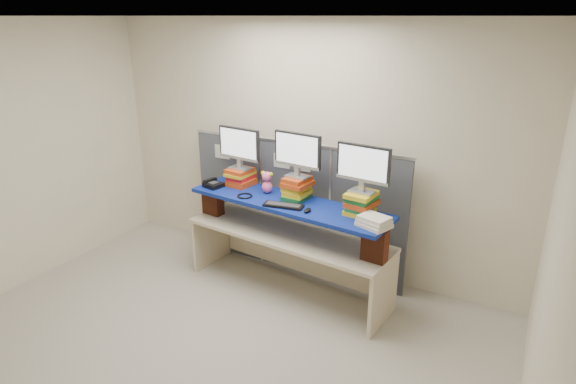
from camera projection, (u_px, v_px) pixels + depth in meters
The scene contains 18 objects.
room at pixel (190, 208), 3.74m from camera, with size 5.00×4.00×2.80m.
cubicle_partition at pixel (295, 207), 5.43m from camera, with size 2.60×0.06×1.53m.
desk at pixel (288, 244), 5.05m from camera, with size 2.28×0.88×0.68m.
brick_pier_left at pixel (213, 201), 5.44m from camera, with size 0.23×0.12×0.31m, color maroon.
brick_pier_right at pixel (375, 245), 4.39m from camera, with size 0.23×0.12×0.31m, color maroon.
blue_board at pixel (288, 203), 4.89m from camera, with size 2.18×0.55×0.04m, color navy.
book_stack_left at pixel (241, 177), 5.32m from camera, with size 0.28×0.31×0.19m.
book_stack_center at pixel (297, 188), 4.91m from camera, with size 0.28×0.32×0.23m.
book_stack_right at pixel (361, 203), 4.55m from camera, with size 0.29×0.34×0.22m.
monitor_left at pixel (239, 146), 5.20m from camera, with size 0.53×0.17×0.46m.
monitor_center at pixel (297, 152), 4.79m from camera, with size 0.53×0.17×0.46m.
monitor_right at pixel (363, 166), 4.41m from camera, with size 0.53×0.17×0.46m.
keyboard at pixel (283, 205), 4.74m from camera, with size 0.41×0.20×0.03m.
mouse at pixel (307, 210), 4.61m from camera, with size 0.06×0.11×0.03m, color black.
desk_phone at pixel (213, 184), 5.29m from camera, with size 0.22×0.21×0.08m.
headset at pixel (245, 196), 5.01m from camera, with size 0.16×0.16×0.02m, color black.
plush_toy at pixel (267, 182), 5.07m from camera, with size 0.14×0.10×0.24m.
binder_stack at pixel (374, 222), 4.28m from camera, with size 0.33×0.30×0.10m.
Camera 1 is at (2.30, -2.70, 2.80)m, focal length 30.00 mm.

